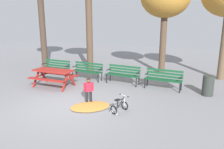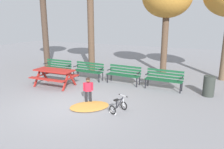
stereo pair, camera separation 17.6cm
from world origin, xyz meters
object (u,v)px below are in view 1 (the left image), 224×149
park_bench_left (88,70)px  child_standing (89,88)px  park_bench_far_right (164,78)px  picnic_table (53,74)px  kids_bicycle (119,106)px  trash_bin (208,86)px  park_bench_far_left (56,67)px  park_bench_right (123,73)px

park_bench_left → child_standing: bearing=-59.8°
park_bench_far_right → child_standing: (-2.18, -2.74, 0.04)m
picnic_table → kids_bicycle: picnic_table is taller
park_bench_left → trash_bin: 5.60m
park_bench_far_left → child_standing: bearing=-38.1°
park_bench_far_right → child_standing: child_standing is taller
park_bench_right → trash_bin: 3.70m
park_bench_far_right → child_standing: bearing=-128.5°
picnic_table → park_bench_right: 3.20m
picnic_table → park_bench_far_right: 4.89m
picnic_table → park_bench_left: 1.84m
picnic_table → park_bench_far_left: 1.94m
park_bench_far_left → park_bench_left: size_ratio=0.99×
kids_bicycle → picnic_table: bearing=158.5°
picnic_table → park_bench_left: bearing=63.2°
park_bench_right → park_bench_far_left: bearing=-179.2°
park_bench_far_left → park_bench_right: size_ratio=0.99×
park_bench_far_left → kids_bicycle: bearing=-32.6°
kids_bicycle → trash_bin: trash_bin is taller
child_standing → park_bench_far_left: bearing=141.9°
park_bench_left → park_bench_right: size_ratio=1.00×
picnic_table → child_standing: bearing=-25.1°
park_bench_right → park_bench_far_right: size_ratio=1.00×
picnic_table → park_bench_left: (0.83, 1.64, -0.08)m
park_bench_right → trash_bin: size_ratio=2.00×
park_bench_right → park_bench_far_right: 1.90m
park_bench_far_right → kids_bicycle: (-0.85, -3.08, -0.31)m
kids_bicycle → park_bench_right: bearing=108.4°
park_bench_far_left → park_bench_right: 3.80m
park_bench_far_left → park_bench_far_right: size_ratio=0.99×
picnic_table → park_bench_far_right: park_bench_far_right is taller
park_bench_left → park_bench_right: bearing=1.0°
park_bench_far_left → park_bench_right: same height
park_bench_far_left → trash_bin: (7.50, -0.17, -0.10)m
trash_bin → kids_bicycle: bearing=-131.9°
picnic_table → park_bench_far_left: bearing=123.6°
park_bench_right → trash_bin: (3.69, -0.22, -0.10)m
park_bench_left → park_bench_far_right: 3.80m
park_bench_far_left → park_bench_left: same height
child_standing → park_bench_right: bearing=84.3°
park_bench_left → kids_bicycle: size_ratio=2.57×
park_bench_left → kids_bicycle: 4.31m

